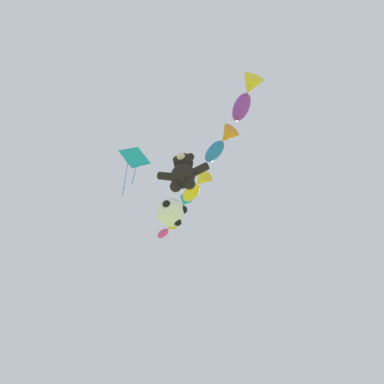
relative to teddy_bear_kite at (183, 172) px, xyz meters
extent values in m
ellipsoid|color=black|center=(0.00, 0.01, -0.26)|extent=(0.92, 0.79, 1.13)
sphere|color=black|center=(0.00, 0.01, 0.57)|extent=(0.77, 0.77, 0.77)
sphere|color=beige|center=(0.00, -0.32, 0.52)|extent=(0.33, 0.33, 0.33)
sphere|color=black|center=(-0.28, 0.01, 0.88)|extent=(0.32, 0.32, 0.32)
cylinder|color=black|center=(-0.67, 0.01, -0.07)|extent=(0.67, 0.30, 0.52)
sphere|color=black|center=(-0.25, 0.01, -0.80)|extent=(0.42, 0.42, 0.42)
sphere|color=black|center=(0.28, 0.01, 0.88)|extent=(0.32, 0.32, 0.32)
cylinder|color=black|center=(0.67, 0.01, -0.07)|extent=(0.67, 0.30, 0.52)
sphere|color=black|center=(0.25, 0.01, -0.80)|extent=(0.42, 0.42, 0.42)
sphere|color=white|center=(-0.45, 0.23, -1.83)|extent=(0.97, 0.97, 0.97)
sphere|color=black|center=(-0.01, 0.23, -1.83)|extent=(0.27, 0.27, 0.27)
sphere|color=black|center=(-0.55, 0.53, -1.52)|extent=(0.27, 0.27, 0.27)
sphere|color=black|center=(-0.45, -0.21, -1.90)|extent=(0.27, 0.27, 0.27)
sphere|color=black|center=(-0.24, 0.39, -2.19)|extent=(0.27, 0.27, 0.27)
ellipsoid|color=purple|center=(2.66, -0.44, 3.17)|extent=(1.24, 1.46, 0.58)
cone|color=yellow|center=(3.16, -1.31, 3.17)|extent=(1.10, 1.04, 0.86)
sphere|color=black|center=(2.45, -0.09, 3.32)|extent=(0.15, 0.15, 0.15)
ellipsoid|color=blue|center=(1.12, 1.14, 2.66)|extent=(1.35, 1.33, 0.53)
cone|color=orange|center=(1.83, 0.47, 2.66)|extent=(1.04, 1.05, 0.78)
sphere|color=black|center=(0.83, 1.43, 2.80)|extent=(0.14, 0.14, 0.14)
ellipsoid|color=yellow|center=(-0.44, 2.93, 2.23)|extent=(1.33, 1.32, 0.56)
cone|color=yellow|center=(0.23, 2.27, 2.23)|extent=(1.06, 1.06, 0.83)
sphere|color=black|center=(-0.71, 3.20, 2.38)|extent=(0.15, 0.15, 0.15)
ellipsoid|color=#19ADB2|center=(-1.54, 4.77, 3.05)|extent=(0.99, 1.09, 0.46)
cone|color=#19ADB2|center=(-1.12, 4.17, 3.05)|extent=(0.86, 0.81, 0.68)
sphere|color=black|center=(-1.71, 5.01, 3.18)|extent=(0.12, 0.12, 0.12)
ellipsoid|color=#E53F9E|center=(-3.11, 6.43, 3.14)|extent=(1.03, 0.91, 0.39)
cone|color=yellow|center=(-2.51, 6.01, 3.14)|extent=(0.75, 0.76, 0.57)
sphere|color=black|center=(-3.35, 6.60, 3.24)|extent=(0.10, 0.10, 0.10)
cube|color=#19ADB2|center=(-2.33, 0.20, 2.11)|extent=(1.18, 1.02, 1.54)
cylinder|color=blue|center=(-2.53, 0.21, 0.67)|extent=(0.03, 0.28, 1.88)
cylinder|color=blue|center=(-2.13, 0.19, 0.87)|extent=(0.03, 0.07, 1.49)
camera|label=1|loc=(1.98, -6.40, -9.01)|focal=28.00mm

